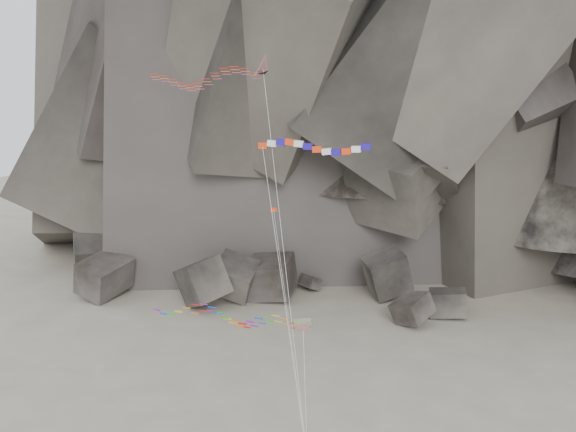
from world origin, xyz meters
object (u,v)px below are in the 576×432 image
(delta_kite, at_px, (200,77))
(parafoil_kite, at_px, (221,314))
(banner_kite, at_px, (313,149))
(pennant_kite, at_px, (281,268))

(delta_kite, height_order, parafoil_kite, delta_kite)
(banner_kite, relative_size, parafoil_kite, 1.56)
(delta_kite, distance_m, parafoil_kite, 19.42)
(delta_kite, height_order, pennant_kite, delta_kite)
(banner_kite, height_order, parafoil_kite, banner_kite)
(parafoil_kite, xyz_separation_m, pennant_kite, (4.67, 1.41, 3.87))
(delta_kite, xyz_separation_m, parafoil_kite, (3.17, -4.20, -18.69))
(delta_kite, xyz_separation_m, banner_kite, (10.04, -1.59, -5.43))
(banner_kite, height_order, pennant_kite, banner_kite)
(banner_kite, distance_m, pennant_kite, 9.72)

